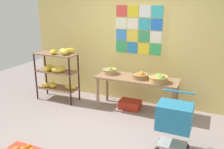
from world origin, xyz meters
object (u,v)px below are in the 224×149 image
at_px(fruit_basket_back_right, 159,79).
at_px(produce_crate_under_table, 130,105).
at_px(fruit_basket_back_left, 140,75).
at_px(fruit_basket_right, 110,71).
at_px(banana_shelf_unit, 57,70).
at_px(shopping_cart, 174,118).
at_px(display_table, 137,82).

bearing_deg(fruit_basket_back_right, produce_crate_under_table, 167.00).
relative_size(fruit_basket_back_right, fruit_basket_back_left, 1.10).
height_order(fruit_basket_back_left, fruit_basket_right, fruit_basket_back_left).
relative_size(banana_shelf_unit, fruit_basket_right, 3.92).
distance_m(fruit_basket_right, shopping_cart, 1.98).
xyz_separation_m(display_table, shopping_cart, (0.96, -1.13, -0.09)).
bearing_deg(banana_shelf_unit, display_table, 5.97).
height_order(banana_shelf_unit, fruit_basket_right, banana_shelf_unit).
relative_size(display_table, fruit_basket_back_right, 4.51).
height_order(fruit_basket_back_right, fruit_basket_right, fruit_basket_back_right).
xyz_separation_m(banana_shelf_unit, display_table, (1.82, 0.19, -0.10)).
distance_m(banana_shelf_unit, produce_crate_under_table, 1.80).
xyz_separation_m(display_table, fruit_basket_back_right, (0.46, -0.11, 0.17)).
bearing_deg(fruit_basket_back_left, fruit_basket_right, 175.81).
bearing_deg(fruit_basket_right, fruit_basket_back_left, -4.19).
height_order(banana_shelf_unit, fruit_basket_back_right, banana_shelf_unit).
relative_size(banana_shelf_unit, fruit_basket_back_left, 3.63).
bearing_deg(display_table, fruit_basket_back_right, -13.72).
height_order(produce_crate_under_table, shopping_cart, shopping_cart).
bearing_deg(fruit_basket_right, fruit_basket_back_right, -7.64).
distance_m(fruit_basket_back_right, produce_crate_under_table, 0.95).
xyz_separation_m(display_table, fruit_basket_right, (-0.62, 0.03, 0.16)).
bearing_deg(fruit_basket_back_left, produce_crate_under_table, 168.00).
bearing_deg(fruit_basket_back_right, shopping_cart, -64.00).
bearing_deg(display_table, fruit_basket_back_left, -14.62).
bearing_deg(shopping_cart, banana_shelf_unit, 153.88).
xyz_separation_m(fruit_basket_back_right, fruit_basket_back_left, (-0.39, 0.10, -0.01)).
relative_size(banana_shelf_unit, display_table, 0.73).
height_order(banana_shelf_unit, shopping_cart, banana_shelf_unit).
xyz_separation_m(produce_crate_under_table, shopping_cart, (1.11, -1.16, 0.45)).
xyz_separation_m(fruit_basket_back_right, shopping_cart, (0.50, -1.02, -0.26)).
distance_m(fruit_basket_back_right, shopping_cart, 1.16).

